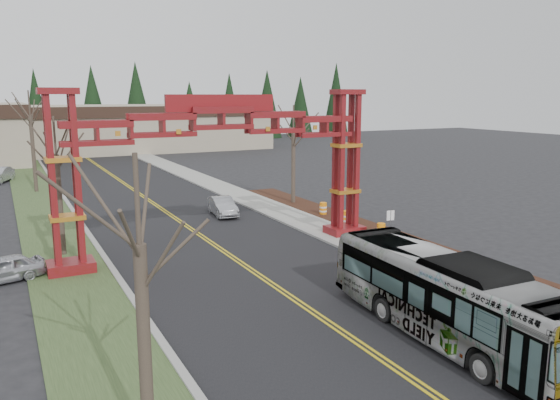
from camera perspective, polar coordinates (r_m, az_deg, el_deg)
road at (r=36.99m, az=-9.84°, el=-2.63°), size 12.00×110.00×0.02m
lane_line_left at (r=36.95m, az=-10.02°, el=-2.62°), size 0.12×100.00×0.01m
lane_line_right at (r=37.02m, az=-9.66°, el=-2.59°), size 0.12×100.00×0.01m
curb_right at (r=39.18m, az=-1.24°, el=-1.61°), size 0.30×110.00×0.15m
sidewalk_right at (r=39.82m, az=0.64°, el=-1.40°), size 2.60×110.00×0.14m
landscape_strip at (r=29.67m, az=19.03°, el=-6.36°), size 2.60×50.00×0.12m
grass_median at (r=35.53m, az=-22.26°, el=-3.81°), size 4.00×110.00×0.08m
curb_left at (r=35.70m, az=-19.31°, el=-3.48°), size 0.30×110.00×0.15m
gateway_arch at (r=29.48m, az=-6.09°, el=5.83°), size 18.20×1.60×8.90m
retail_building_east at (r=91.83m, az=-14.34°, el=7.41°), size 38.00×20.30×7.00m
conifer_treeline at (r=101.99m, az=-21.38°, el=8.99°), size 116.10×5.60×13.00m
transit_bus at (r=20.43m, az=17.10°, el=-9.72°), size 2.98×11.07×3.06m
silver_sedan at (r=39.62m, az=-6.03°, el=-0.66°), size 1.87×4.18×1.33m
parked_car_near_a at (r=28.52m, az=-27.07°, el=-6.47°), size 3.94×2.35×1.26m
bare_tree_median_near at (r=12.63m, az=-14.48°, el=-4.68°), size 3.12×3.12×7.33m
bare_tree_median_mid at (r=31.02m, az=-22.35°, el=4.32°), size 3.06×3.06×7.50m
bare_tree_median_far at (r=52.95m, az=-24.65°, el=7.94°), size 3.34×3.34×8.99m
bare_tree_right_far at (r=43.07m, az=1.42°, el=6.99°), size 3.25×3.25×7.81m
street_sign at (r=31.85m, az=11.45°, el=-2.12°), size 0.48×0.10×2.09m
barrel_south at (r=33.60m, az=10.51°, el=-3.20°), size 0.52×0.52×0.96m
barrel_mid at (r=36.56m, az=6.96°, el=-1.91°), size 0.55×0.55×1.02m
barrel_north at (r=39.46m, az=4.54°, el=-0.95°), size 0.52×0.52×0.97m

